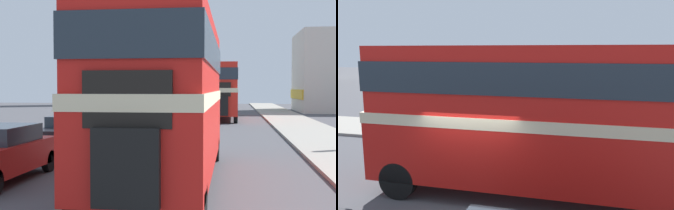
# 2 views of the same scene
# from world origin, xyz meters

# --- Properties ---
(ground_plane) EXTENTS (120.00, 120.00, 0.00)m
(ground_plane) POSITION_xyz_m (0.00, 0.00, 0.00)
(ground_plane) COLOR #47474C
(sidewalk_right) EXTENTS (3.50, 120.00, 0.12)m
(sidewalk_right) POSITION_xyz_m (6.75, 0.00, 0.06)
(sidewalk_right) COLOR gray
(sidewalk_right) RESTS_ON ground_plane
(double_decker_bus) EXTENTS (2.48, 9.85, 4.16)m
(double_decker_bus) POSITION_xyz_m (0.77, -1.74, 2.48)
(double_decker_bus) COLOR red
(double_decker_bus) RESTS_ON ground_plane
(pedestrian_walking) EXTENTS (0.37, 0.37, 1.83)m
(pedestrian_walking) POSITION_xyz_m (7.20, 5.01, 1.15)
(pedestrian_walking) COLOR #282833
(pedestrian_walking) RESTS_ON sidewalk_right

